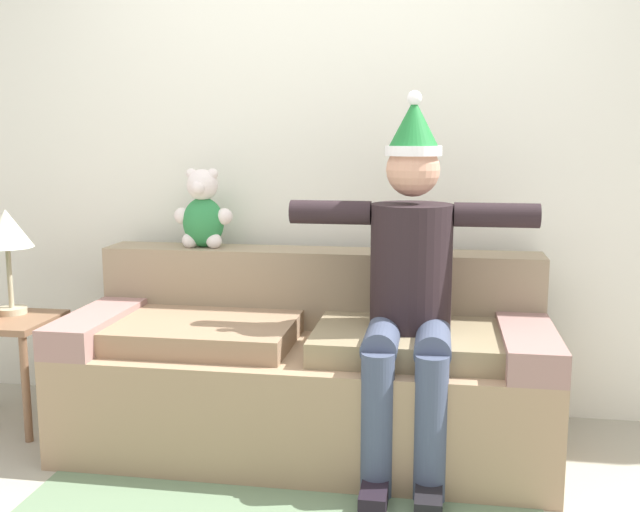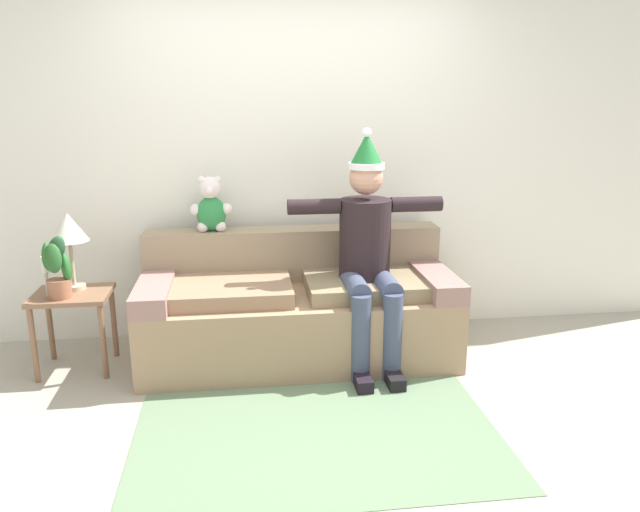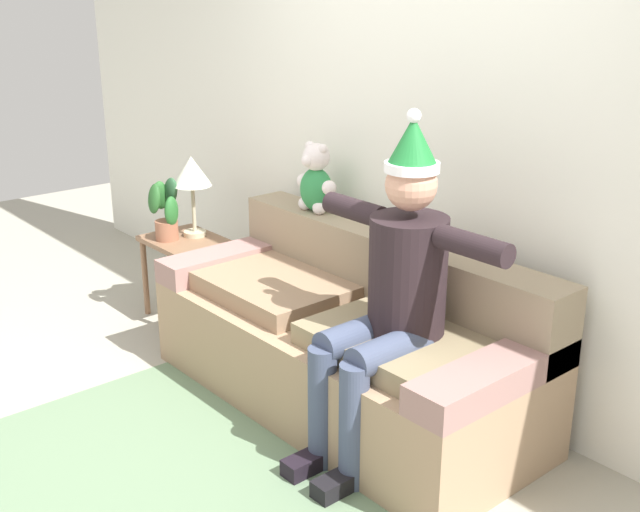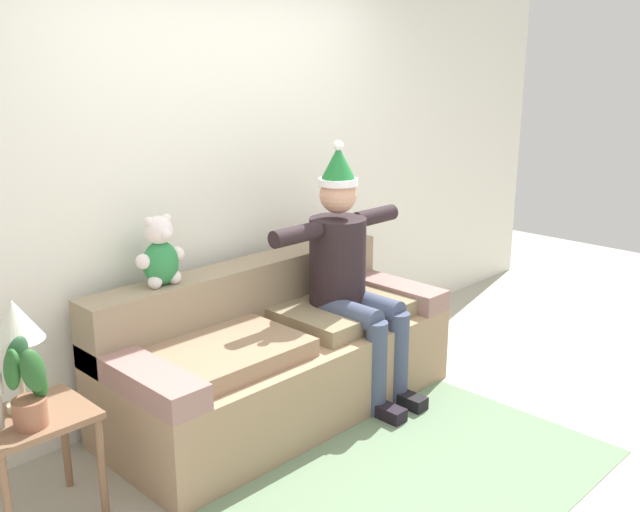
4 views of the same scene
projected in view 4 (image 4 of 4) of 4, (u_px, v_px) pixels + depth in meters
name	position (u px, v px, depth m)	size (l,w,h in m)	color
ground_plane	(416.00, 475.00, 3.52)	(10.00, 10.00, 0.00)	#A7A393
back_wall	(214.00, 171.00, 4.20)	(7.00, 0.10, 2.70)	white
couch	(277.00, 355.00, 4.12)	(2.07, 0.88, 0.83)	#A18263
person_seated	(349.00, 270.00, 4.20)	(1.02, 0.77, 1.54)	black
teddy_bear	(160.00, 254.00, 3.74)	(0.29, 0.17, 0.38)	#2E8747
side_table	(34.00, 435.00, 3.07)	(0.47, 0.41, 0.52)	#835E44
table_lamp	(14.00, 326.00, 2.99)	(0.24, 0.24, 0.50)	#BFB392
potted_plant	(27.00, 385.00, 2.90)	(0.19, 0.21, 0.40)	#9B5F46
area_rug	(418.00, 475.00, 3.51)	(1.93, 1.34, 0.01)	slate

